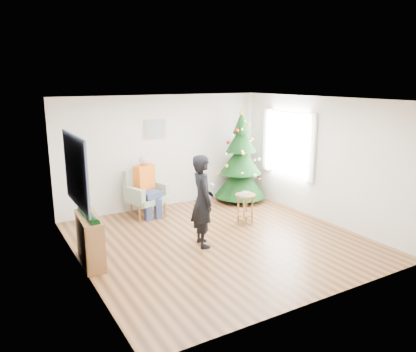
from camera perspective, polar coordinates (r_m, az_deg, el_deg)
floor at (r=7.71m, az=1.62°, el=-8.97°), size 5.00×5.00×0.00m
ceiling at (r=7.13m, az=1.76°, el=10.72°), size 5.00×5.00×0.00m
wall_back at (r=9.48m, az=-6.31°, el=3.42°), size 5.00×0.00×5.00m
wall_front at (r=5.43m, az=15.77°, el=-4.67°), size 5.00×0.00×5.00m
wall_left at (r=6.39m, az=-17.74°, el=-2.06°), size 0.00×5.00×5.00m
wall_right at (r=8.86m, az=15.57°, el=2.29°), size 0.00×5.00×5.00m
window_panel at (r=9.52m, az=11.23°, el=4.50°), size 0.04×1.30×1.40m
curtains at (r=9.50m, az=11.10°, el=4.49°), size 0.05×1.75×1.50m
christmas_tree at (r=9.92m, az=4.62°, el=2.26°), size 1.25×1.25×2.27m
stool at (r=8.48m, az=5.26°, el=-4.58°), size 0.42×0.42×0.63m
laptop at (r=8.39m, az=5.31°, el=-2.50°), size 0.41×0.36×0.03m
armchair at (r=9.06m, az=-8.76°, el=-3.13°), size 0.93×0.91×1.02m
seated_person at (r=8.94m, az=-8.58°, el=-1.30°), size 0.53×0.69×1.33m
standing_man at (r=7.20m, az=-0.79°, el=-3.53°), size 0.52×0.68×1.67m
game_controller at (r=7.19m, az=0.56°, el=-1.25°), size 0.06×0.13×0.04m
console at (r=6.93m, az=-16.25°, el=-8.63°), size 0.37×1.02×0.80m
garland at (r=6.78m, az=-16.48°, el=-5.34°), size 0.14×0.90×0.14m
tapestry at (r=6.63m, az=-18.13°, el=0.67°), size 0.03×1.50×1.15m
framed_picture at (r=9.29m, az=-7.44°, el=6.61°), size 0.52×0.05×0.42m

